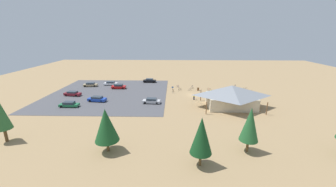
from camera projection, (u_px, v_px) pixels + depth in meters
ground at (193, 95)px, 60.46m from camera, size 160.00×160.00×0.00m
parking_lot_asphalt at (109, 93)px, 61.72m from camera, size 34.31×35.10×0.05m
bike_pavilion at (231, 95)px, 49.66m from camera, size 13.67×10.20×5.44m
trash_bin at (198, 89)px, 64.85m from camera, size 0.60×0.60×0.90m
lot_sign at (173, 89)px, 61.46m from camera, size 0.56×0.08×2.20m
pine_west at (106, 125)px, 30.47m from camera, size 3.64×3.64×6.91m
pine_mideast at (1, 114)px, 33.14m from camera, size 2.62×2.62×7.67m
pine_midwest at (250, 124)px, 30.34m from camera, size 2.81×2.81×7.13m
pine_far_west at (201, 136)px, 27.03m from camera, size 3.00×3.00×7.10m
bicycle_orange_near_sign at (218, 90)px, 63.76m from camera, size 1.61×0.72×0.80m
bicycle_silver_by_bin at (245, 89)px, 65.57m from camera, size 1.64×0.48×0.80m
bicycle_yellow_lone_east at (227, 94)px, 59.91m from camera, size 1.60×0.74×0.83m
bicycle_red_trailside at (209, 89)px, 65.03m from camera, size 0.97×1.40×0.78m
bicycle_black_near_porch at (180, 90)px, 64.65m from camera, size 1.11×1.40×0.77m
bicycle_green_yard_right at (215, 92)px, 61.69m from camera, size 1.13×1.33×0.80m
bicycle_white_lone_west at (190, 89)px, 64.77m from camera, size 1.14×1.27×0.88m
bicycle_blue_yard_left at (235, 86)px, 68.59m from camera, size 1.14×1.44×0.88m
bicycle_teal_edge_north at (210, 91)px, 62.52m from camera, size 1.76×0.48×0.83m
bicycle_purple_yard_front at (178, 86)px, 68.39m from camera, size 0.83×1.61×0.85m
bicycle_orange_yard_center at (173, 90)px, 63.65m from camera, size 0.48×1.66×0.81m
bicycle_silver_front_row at (192, 87)px, 67.71m from camera, size 0.50×1.70×0.82m
car_black_front_row at (150, 81)px, 75.16m from camera, size 4.66×1.99×1.40m
car_green_aisle_side at (69, 104)px, 50.27m from camera, size 4.54×1.78×1.33m
car_white_second_row at (111, 83)px, 71.18m from camera, size 4.58×1.78×1.30m
car_red_by_curb at (119, 86)px, 66.73m from camera, size 4.48×1.92×1.50m
car_blue_back_corner at (97, 99)px, 54.29m from camera, size 4.91×2.52×1.36m
car_maroon_far_end at (73, 94)px, 59.13m from camera, size 4.90×2.36×1.34m
car_tan_inner_stall at (90, 85)px, 69.47m from camera, size 4.60×2.05×1.32m
car_silver_mid_lot at (151, 101)px, 52.84m from camera, size 4.57×2.15×1.34m
visitor_near_lot at (194, 97)px, 55.74m from camera, size 0.39×0.36×1.73m
visitor_by_pavilion at (233, 90)px, 61.86m from camera, size 0.40×0.37×1.79m
visitor_at_bikes at (211, 92)px, 59.65m from camera, size 0.36×0.36×1.84m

